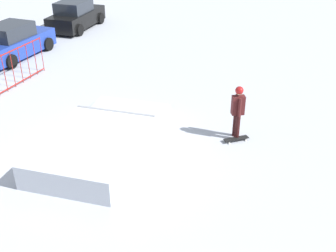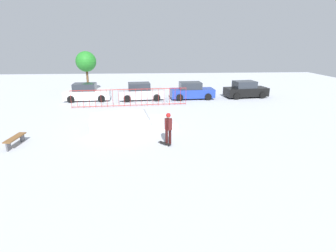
{
  "view_description": "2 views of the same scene",
  "coord_description": "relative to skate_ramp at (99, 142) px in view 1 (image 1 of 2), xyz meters",
  "views": [
    {
      "loc": [
        -8.47,
        -6.06,
        6.53
      ],
      "look_at": [
        0.93,
        -1.74,
        0.9
      ],
      "focal_mm": 44.34,
      "sensor_mm": 36.0,
      "label": 1
    },
    {
      "loc": [
        1.77,
        -16.53,
        5.27
      ],
      "look_at": [
        2.63,
        -3.22,
        1.0
      ],
      "focal_mm": 28.31,
      "sensor_mm": 36.0,
      "label": 2
    }
  ],
  "objects": [
    {
      "name": "ground_plane",
      "position": [
        -0.15,
        -0.12,
        -0.32
      ],
      "size": [
        60.0,
        60.0,
        0.0
      ],
      "primitive_type": "plane",
      "color": "#B2B7C1"
    },
    {
      "name": "skate_ramp",
      "position": [
        0.0,
        0.0,
        0.0
      ],
      "size": [
        5.74,
        3.41,
        0.74
      ],
      "rotation": [
        0.0,
        0.0,
        0.16
      ],
      "color": "silver",
      "rests_on": "ground"
    },
    {
      "name": "skater",
      "position": [
        2.5,
        -3.4,
        0.69
      ],
      "size": [
        0.39,
        0.44,
        1.73
      ],
      "rotation": [
        0.0,
        0.0,
        2.14
      ],
      "color": "black",
      "rests_on": "ground"
    },
    {
      "name": "skateboard",
      "position": [
        2.3,
        -3.48,
        -0.24
      ],
      "size": [
        0.7,
        0.72,
        0.09
      ],
      "rotation": [
        0.0,
        0.0,
        2.33
      ],
      "color": "black",
      "rests_on": "ground"
    },
    {
      "name": "parked_car_blue",
      "position": [
        5.51,
        8.27,
        0.41
      ],
      "size": [
        4.19,
        2.11,
        1.6
      ],
      "rotation": [
        0.0,
        0.0,
        0.06
      ],
      "color": "#1E3899",
      "rests_on": "ground"
    },
    {
      "name": "parked_car_black",
      "position": [
        10.89,
        8.62,
        0.41
      ],
      "size": [
        4.29,
        2.35,
        1.6
      ],
      "rotation": [
        0.0,
        0.0,
        0.13
      ],
      "color": "black",
      "rests_on": "ground"
    }
  ]
}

